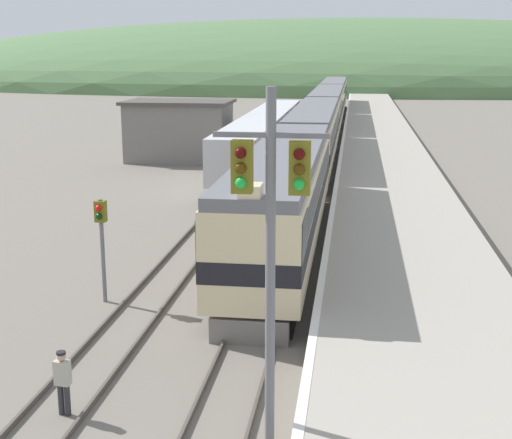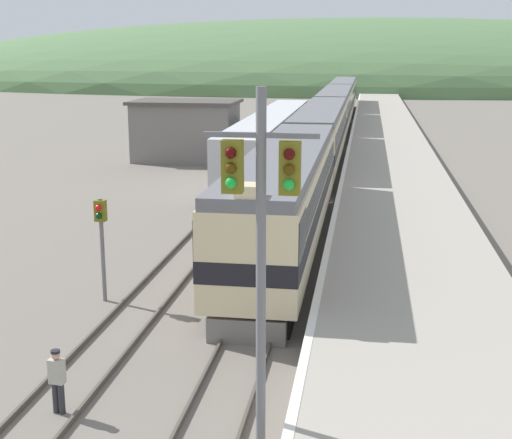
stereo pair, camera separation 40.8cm
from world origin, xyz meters
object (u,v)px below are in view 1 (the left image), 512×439
object	(u,v)px
express_train_lead_car	(283,197)
signal_mast_main	(270,226)
signal_post_siding	(101,229)
carriage_third	(327,109)
track_worker	(63,380)
siding_train	(265,137)
carriage_second	(314,135)
carriage_fourth	(334,95)

from	to	relation	value
express_train_lead_car	signal_mast_main	xyz separation A→B (m)	(1.30, -15.68, 2.69)
express_train_lead_car	signal_post_siding	xyz separation A→B (m)	(-5.38, -6.96, 0.20)
carriage_third	track_worker	world-z (taller)	carriage_third
siding_train	track_worker	world-z (taller)	siding_train
carriage_second	track_worker	bearing A→B (deg)	-95.75
siding_train	signal_post_siding	world-z (taller)	signal_post_siding
signal_post_siding	carriage_fourth	bearing A→B (deg)	85.87
carriage_second	siding_train	xyz separation A→B (m)	(-3.92, 2.55, -0.52)
express_train_lead_car	carriage_fourth	xyz separation A→B (m)	(0.00, 67.54, -0.01)
carriage_third	carriage_fourth	xyz separation A→B (m)	(0.00, 22.67, 0.00)
carriage_third	signal_mast_main	size ratio (longest dim) A/B	2.83
carriage_third	track_worker	size ratio (longest dim) A/B	13.67
express_train_lead_car	signal_post_siding	bearing A→B (deg)	-127.69
carriage_second	signal_post_siding	size ratio (longest dim) A/B	6.12
express_train_lead_car	siding_train	xyz separation A→B (m)	(-3.92, 24.76, -0.54)
siding_train	signal_mast_main	distance (m)	40.90
carriage_third	signal_mast_main	distance (m)	60.63
siding_train	signal_mast_main	size ratio (longest dim) A/B	4.06
track_worker	siding_train	bearing A→B (deg)	90.34
carriage_second	siding_train	distance (m)	4.71
carriage_fourth	signal_mast_main	distance (m)	83.28
signal_mast_main	express_train_lead_car	bearing A→B (deg)	94.72
carriage_second	carriage_third	world-z (taller)	same
express_train_lead_car	siding_train	size ratio (longest dim) A/B	0.65
carriage_third	siding_train	size ratio (longest dim) A/B	0.70
track_worker	carriage_fourth	bearing A→B (deg)	87.42
signal_mast_main	carriage_third	bearing A→B (deg)	91.23
carriage_second	signal_post_siding	bearing A→B (deg)	-100.44
express_train_lead_car	carriage_third	world-z (taller)	express_train_lead_car
carriage_fourth	signal_mast_main	world-z (taller)	signal_mast_main
express_train_lead_car	siding_train	world-z (taller)	express_train_lead_car
carriage_fourth	signal_post_siding	distance (m)	74.69
carriage_second	signal_post_siding	world-z (taller)	carriage_second
signal_mast_main	track_worker	world-z (taller)	signal_mast_main
carriage_fourth	siding_train	bearing A→B (deg)	-95.24
siding_train	signal_post_siding	bearing A→B (deg)	-92.62
express_train_lead_car	signal_mast_main	world-z (taller)	signal_mast_main
signal_mast_main	track_worker	size ratio (longest dim) A/B	4.83
carriage_fourth	track_worker	distance (m)	82.10
carriage_third	siding_train	bearing A→B (deg)	-101.03
express_train_lead_car	track_worker	size ratio (longest dim) A/B	12.79
carriage_second	track_worker	world-z (taller)	carriage_second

